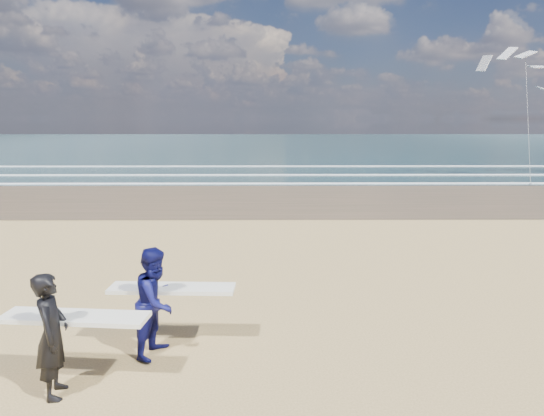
{
  "coord_description": "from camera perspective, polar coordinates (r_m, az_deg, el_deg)",
  "views": [
    {
      "loc": [
        1.52,
        -6.92,
        3.98
      ],
      "look_at": [
        1.6,
        6.0,
        1.6
      ],
      "focal_mm": 32.0,
      "sensor_mm": 36.0,
      "label": 1
    }
  ],
  "objects": [
    {
      "name": "ocean",
      "position": [
        81.15,
        12.91,
        7.37
      ],
      "size": [
        220.0,
        100.0,
        0.02
      ],
      "primitive_type": "cube",
      "color": "#1A3639",
      "rests_on": "ground"
    },
    {
      "name": "foam_breakers",
      "position": [
        39.79,
        27.37,
        3.6
      ],
      "size": [
        220.0,
        11.7,
        0.05
      ],
      "color": "white",
      "rests_on": "ground"
    },
    {
      "name": "surfer_near",
      "position": [
        7.86,
        -24.17,
        -13.25
      ],
      "size": [
        2.24,
        1.08,
        1.86
      ],
      "color": "black",
      "rests_on": "ground"
    },
    {
      "name": "surfer_far",
      "position": [
        8.59,
        -13.32,
        -10.54
      ],
      "size": [
        2.22,
        1.19,
        1.88
      ],
      "color": "#0D0F4B",
      "rests_on": "ground"
    },
    {
      "name": "kite_1",
      "position": [
        35.91,
        27.83,
        10.97
      ],
      "size": [
        5.48,
        4.7,
        9.27
      ],
      "color": "slate",
      "rests_on": "ground"
    }
  ]
}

